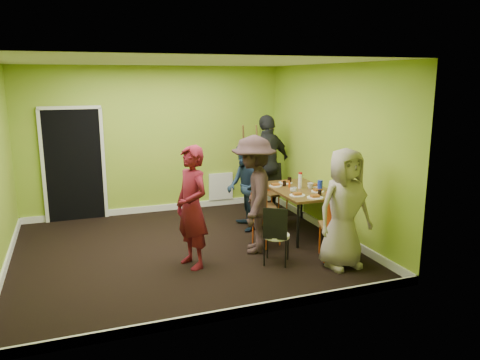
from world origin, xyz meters
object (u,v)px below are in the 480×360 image
object	(u,v)px
person_front_end	(344,209)
orange_bottle	(289,185)
chair_back_end	(272,178)
person_left_far	(245,187)
person_standing	(192,207)
person_back_end	(268,164)
chair_bentwood	(276,233)
blue_bottle	(320,186)
chair_left_far	(260,202)
chair_left_near	(263,217)
person_left_near	(254,195)
thermos	(300,181)
chair_front_end	(337,221)
easel	(256,166)
dining_table	(301,192)

from	to	relation	value
person_front_end	orange_bottle	bearing A→B (deg)	85.28
chair_back_end	person_left_far	distance (m)	1.13
person_standing	person_back_end	distance (m)	2.97
chair_bentwood	person_front_end	world-z (taller)	person_front_end
blue_bottle	orange_bottle	bearing A→B (deg)	127.98
chair_left_far	chair_left_near	xyz separation A→B (m)	(-0.26, -0.74, -0.03)
person_left_near	chair_left_near	bearing A→B (deg)	144.53
thermos	person_standing	distance (m)	2.27
orange_bottle	chair_left_far	bearing A→B (deg)	166.07
chair_front_end	person_front_end	bearing A→B (deg)	-80.10
person_front_end	chair_left_far	bearing A→B (deg)	100.00
chair_back_end	blue_bottle	xyz separation A→B (m)	(0.21, -1.47, 0.16)
chair_left_far	person_back_end	bearing A→B (deg)	164.43
person_back_end	person_front_end	world-z (taller)	person_back_end
orange_bottle	easel	bearing A→B (deg)	88.83
chair_back_end	person_standing	size ratio (longest dim) A/B	0.57
chair_left_far	person_back_end	size ratio (longest dim) A/B	0.48
person_standing	person_left_near	distance (m)	1.04
chair_bentwood	person_left_far	xyz separation A→B (m)	(0.15, 1.63, 0.29)
blue_bottle	person_standing	size ratio (longest dim) A/B	0.11
chair_back_end	person_standing	distance (m)	2.92
chair_back_end	chair_left_far	bearing A→B (deg)	52.37
thermos	chair_front_end	bearing A→B (deg)	-94.68
dining_table	person_left_near	world-z (taller)	person_left_near
chair_bentwood	person_standing	xyz separation A→B (m)	(-1.10, 0.36, 0.38)
dining_table	blue_bottle	world-z (taller)	blue_bottle
blue_bottle	person_front_end	xyz separation A→B (m)	(-0.35, -1.29, -0.01)
dining_table	chair_left_near	distance (m)	0.99
orange_bottle	person_left_near	bearing A→B (deg)	-141.77
orange_bottle	blue_bottle	bearing A→B (deg)	-52.02
chair_front_end	orange_bottle	distance (m)	1.53
thermos	person_left_far	world-z (taller)	person_left_far
person_front_end	person_left_near	bearing A→B (deg)	129.69
dining_table	thermos	bearing A→B (deg)	76.09
chair_left_far	person_left_near	world-z (taller)	person_left_near
thermos	person_standing	xyz separation A→B (m)	(-2.10, -0.86, -0.02)
orange_bottle	chair_front_end	bearing A→B (deg)	-89.20
person_left_near	thermos	bearing A→B (deg)	142.15
blue_bottle	person_left_far	size ratio (longest dim) A/B	0.12
chair_back_end	person_front_end	size ratio (longest dim) A/B	0.58
person_front_end	chair_left_near	bearing A→B (deg)	118.97
chair_front_end	chair_back_end	bearing A→B (deg)	106.11
chair_bentwood	orange_bottle	distance (m)	1.64
chair_front_end	chair_bentwood	world-z (taller)	chair_front_end
chair_left_near	person_left_near	bearing A→B (deg)	-79.17
easel	person_front_end	bearing A→B (deg)	-90.76
dining_table	blue_bottle	xyz separation A→B (m)	(0.22, -0.26, 0.15)
chair_bentwood	orange_bottle	world-z (taller)	chair_bentwood
person_back_end	chair_front_end	bearing A→B (deg)	68.33
dining_table	chair_back_end	distance (m)	1.21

